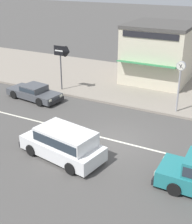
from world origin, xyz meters
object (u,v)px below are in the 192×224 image
Objects in this scene: minivan_white_0 at (64,142)px; shopfront_corner_warung at (159,52)px; street_clock at (180,75)px; arrow_signboard at (66,54)px; sedan_dark_grey_3 at (34,92)px.

shopfront_corner_warung reaches higher than minivan_white_0.
shopfront_corner_warung is (-3.20, 6.01, -0.10)m from street_clock.
shopfront_corner_warung reaches higher than street_clock.
street_clock reaches higher than minivan_white_0.
arrow_signboard reaches higher than street_clock.
street_clock is (9.84, 2.26, 2.06)m from sedan_dark_grey_3.
minivan_white_0 is 9.62m from arrow_signboard.
minivan_white_0 is at bearing -114.25° from street_clock.
arrow_signboard is at bearing -131.49° from shopfront_corner_warung.
shopfront_corner_warung is at bearing 48.51° from arrow_signboard.
arrow_signboard is (1.37, 2.31, 2.51)m from sedan_dark_grey_3.
shopfront_corner_warung is at bearing 51.23° from sedan_dark_grey_3.
sedan_dark_grey_3 is at bearing 137.77° from minivan_white_0.
sedan_dark_grey_3 is at bearing -167.05° from street_clock.
minivan_white_0 is at bearing -42.23° from sedan_dark_grey_3.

